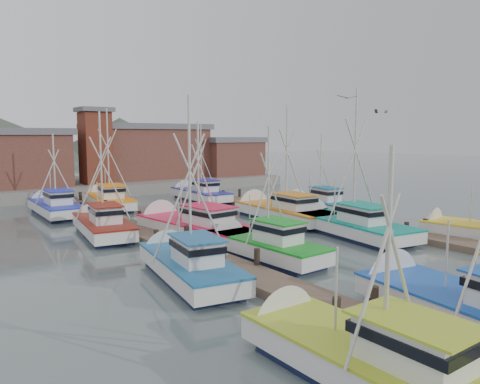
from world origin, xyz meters
TOP-DOWN VIEW (x-y plane):
  - ground at (0.00, 0.00)m, footprint 260.00×260.00m
  - dock_left at (-7.00, 4.04)m, footprint 2.30×46.00m
  - dock_right at (7.00, 4.04)m, footprint 2.30×46.00m
  - quay at (0.00, 37.00)m, footprint 44.00×16.00m
  - shed_left at (-11.00, 35.00)m, footprint 12.72×8.48m
  - shed_center at (6.00, 37.00)m, footprint 14.84×9.54m
  - shed_right at (17.00, 34.00)m, footprint 8.48×6.36m
  - lookout_tower at (-2.00, 33.00)m, footprint 3.60×3.60m
  - boat_0 at (-3.93, -11.53)m, footprint 4.28×10.37m
  - boat_2 at (-9.92, -11.70)m, footprint 3.08×8.98m
  - boat_4 at (-4.11, 0.18)m, footprint 3.14×8.39m
  - boat_5 at (4.29, 1.60)m, footprint 4.57×10.66m
  - boat_6 at (-9.27, -0.79)m, footprint 3.93×8.84m
  - boat_8 at (-4.49, 7.05)m, footprint 4.42×10.68m
  - boat_9 at (4.29, 8.35)m, footprint 4.03×10.47m
  - boat_10 at (-9.19, 10.96)m, footprint 3.75×8.88m
  - boat_11 at (9.47, 9.61)m, footprint 3.41×8.39m
  - boat_12 at (-4.48, 22.61)m, footprint 4.37×9.90m
  - boat_13 at (4.68, 21.70)m, footprint 3.49×9.14m
  - boat_14 at (-9.65, 21.20)m, footprint 3.22×9.09m
  - gull_near at (0.70, -3.82)m, footprint 1.49×0.65m
  - gull_far at (3.03, 0.57)m, footprint 1.51×0.66m

SIDE VIEW (x-z plane):
  - ground at x=0.00m, z-range 0.00..0.00m
  - dock_left at x=-7.00m, z-range -0.54..0.96m
  - dock_right at x=7.00m, z-range -0.54..0.96m
  - quay at x=0.00m, z-range 0.00..1.20m
  - boat_2 at x=-9.92m, z-range -2.92..4.27m
  - boat_11 at x=9.47m, z-range -3.03..4.38m
  - boat_4 at x=-4.11m, z-range -3.21..4.57m
  - boat_14 at x=-9.65m, z-range -3.11..4.46m
  - boat_8 at x=-4.49m, z-range -3.58..4.93m
  - boat_13 at x=4.68m, z-range -3.62..4.98m
  - boat_10 at x=-9.19m, z-range -3.76..5.13m
  - boat_9 at x=4.29m, z-range -4.25..5.62m
  - boat_6 at x=-9.27m, z-range -3.86..5.23m
  - boat_0 at x=-3.93m, z-range -4.30..5.67m
  - boat_12 at x=-4.48m, z-range -4.27..5.64m
  - boat_5 at x=4.29m, z-range -4.63..6.01m
  - shed_right at x=17.00m, z-range 1.24..6.44m
  - shed_left at x=-11.00m, z-range 1.24..7.44m
  - shed_center at x=6.00m, z-range 1.24..8.14m
  - lookout_tower at x=-2.00m, z-range 1.30..9.80m
  - gull_near at x=0.70m, z-range 7.74..7.98m
  - gull_far at x=3.03m, z-range 8.87..9.11m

